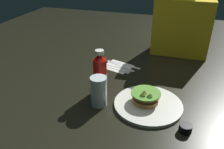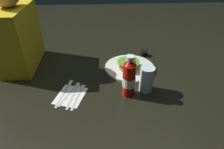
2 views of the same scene
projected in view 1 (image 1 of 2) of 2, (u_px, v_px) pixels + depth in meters
ground_plane at (148, 95)px, 1.06m from camera, size 3.00×3.00×0.00m
dinner_plate at (148, 104)px, 0.98m from camera, size 0.30×0.30×0.01m
burger_sandwich at (145, 97)px, 0.98m from camera, size 0.13×0.13×0.05m
ketchup_bottle at (100, 75)px, 1.03m from camera, size 0.06×0.06×0.22m
water_glass at (99, 91)px, 0.96m from camera, size 0.07×0.07×0.13m
condiment_cup at (185, 128)px, 0.84m from camera, size 0.05×0.05×0.03m
napkin at (118, 66)px, 1.32m from camera, size 0.18×0.17×0.00m
fork_utensil at (117, 69)px, 1.28m from camera, size 0.19×0.06×0.00m
spoon_utensil at (121, 68)px, 1.29m from camera, size 0.19×0.05×0.00m
steak_knife at (122, 66)px, 1.31m from camera, size 0.19×0.09×0.00m
butter_knife at (125, 65)px, 1.33m from camera, size 0.22×0.07×0.00m
diner_person at (182, 21)px, 1.40m from camera, size 0.35×0.17×0.50m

